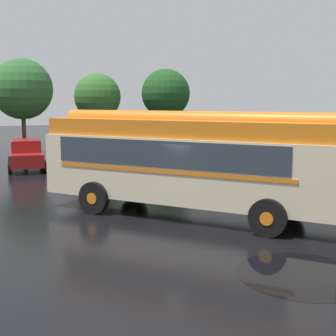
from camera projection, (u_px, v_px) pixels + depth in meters
name	position (u px, v px, depth m)	size (l,w,h in m)	color
ground_plane	(190.00, 215.00, 15.74)	(120.00, 120.00, 0.00)	black
vintage_bus	(188.00, 159.00, 15.54)	(8.00, 9.54, 3.49)	beige
car_near_left	(26.00, 154.00, 25.97)	(2.37, 4.39, 1.66)	maroon
car_mid_left	(73.00, 150.00, 27.98)	(1.97, 4.20, 1.66)	maroon
car_mid_right	(121.00, 150.00, 28.16)	(2.21, 4.32, 1.66)	silver
tree_centre	(22.00, 90.00, 31.70)	(4.11, 4.11, 6.64)	#4C3823
tree_right_of_centre	(99.00, 96.00, 35.20)	(3.50, 3.50, 5.84)	#4C3823
tree_far_right	(167.00, 93.00, 37.04)	(3.86, 3.86, 6.29)	#4C3823
puddle_patch	(304.00, 275.00, 10.38)	(3.01, 3.01, 0.01)	black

